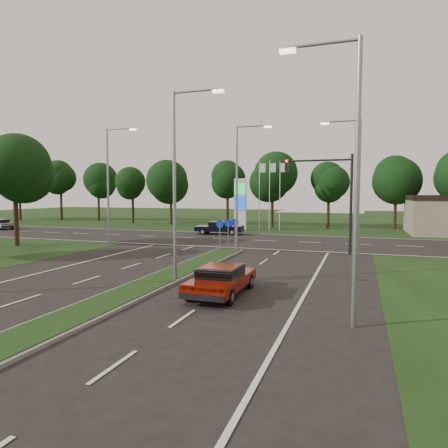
% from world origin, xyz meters
% --- Properties ---
extents(ground, '(160.00, 160.00, 0.00)m').
position_xyz_m(ground, '(0.00, 0.00, 0.00)').
color(ground, black).
rests_on(ground, ground).
extents(verge_far, '(160.00, 50.00, 0.02)m').
position_xyz_m(verge_far, '(0.00, 55.00, 0.00)').
color(verge_far, black).
rests_on(verge_far, ground).
extents(cross_road, '(160.00, 12.00, 0.02)m').
position_xyz_m(cross_road, '(0.00, 24.00, 0.00)').
color(cross_road, black).
rests_on(cross_road, ground).
extents(median_kerb, '(2.00, 26.00, 0.12)m').
position_xyz_m(median_kerb, '(0.00, 4.00, 0.06)').
color(median_kerb, slate).
rests_on(median_kerb, ground).
extents(streetlight_median_near, '(2.53, 0.22, 9.00)m').
position_xyz_m(streetlight_median_near, '(1.00, 6.00, 5.08)').
color(streetlight_median_near, gray).
rests_on(streetlight_median_near, ground).
extents(streetlight_median_far, '(2.53, 0.22, 9.00)m').
position_xyz_m(streetlight_median_far, '(1.00, 16.00, 5.08)').
color(streetlight_median_far, gray).
rests_on(streetlight_median_far, ground).
extents(streetlight_left_far, '(2.53, 0.22, 9.00)m').
position_xyz_m(streetlight_left_far, '(-8.30, 14.00, 5.08)').
color(streetlight_left_far, gray).
rests_on(streetlight_left_far, ground).
extents(streetlight_right_far, '(2.53, 0.22, 9.00)m').
position_xyz_m(streetlight_right_far, '(8.80, 16.00, 5.08)').
color(streetlight_right_far, gray).
rests_on(streetlight_right_far, ground).
extents(streetlight_right_near, '(2.53, 0.22, 9.00)m').
position_xyz_m(streetlight_right_near, '(8.80, 2.00, 5.08)').
color(streetlight_right_near, gray).
rests_on(streetlight_right_near, ground).
extents(traffic_signal, '(5.10, 0.42, 7.00)m').
position_xyz_m(traffic_signal, '(7.19, 18.00, 4.65)').
color(traffic_signal, black).
rests_on(traffic_signal, ground).
extents(median_signs, '(1.16, 1.76, 2.38)m').
position_xyz_m(median_signs, '(0.00, 16.40, 1.71)').
color(median_signs, gray).
rests_on(median_signs, ground).
extents(gas_pylon, '(5.80, 1.26, 8.00)m').
position_xyz_m(gas_pylon, '(-3.79, 33.05, 3.20)').
color(gas_pylon, silver).
rests_on(gas_pylon, ground).
extents(tree_left_far, '(5.20, 5.20, 8.86)m').
position_xyz_m(tree_left_far, '(-17.90, 13.93, 6.11)').
color(tree_left_far, black).
rests_on(tree_left_far, ground).
extents(treeline_far, '(6.00, 6.00, 9.90)m').
position_xyz_m(treeline_far, '(0.10, 39.93, 6.83)').
color(treeline_far, black).
rests_on(treeline_far, ground).
extents(red_sedan, '(1.88, 4.49, 1.24)m').
position_xyz_m(red_sedan, '(3.67, 4.50, 0.66)').
color(red_sedan, maroon).
rests_on(red_sedan, ground).
extents(navy_sedan, '(5.04, 2.46, 1.34)m').
position_xyz_m(navy_sedan, '(-4.75, 28.00, 0.72)').
color(navy_sedan, black).
rests_on(navy_sedan, ground).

